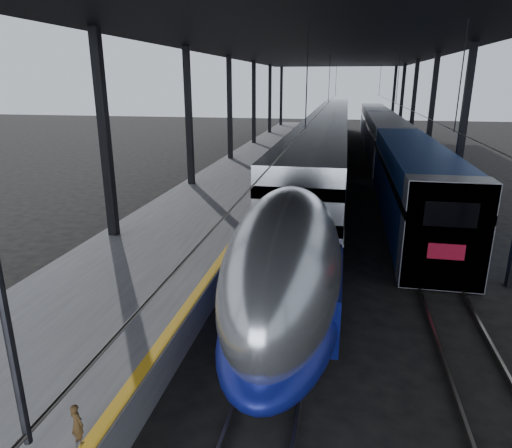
# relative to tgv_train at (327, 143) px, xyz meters

# --- Properties ---
(ground) EXTENTS (160.00, 160.00, 0.00)m
(ground) POSITION_rel_tgv_train_xyz_m (-2.00, -27.23, -2.10)
(ground) COLOR black
(ground) RESTS_ON ground
(platform) EXTENTS (6.00, 80.00, 1.00)m
(platform) POSITION_rel_tgv_train_xyz_m (-5.50, -7.23, -1.60)
(platform) COLOR #4C4C4F
(platform) RESTS_ON ground
(yellow_strip) EXTENTS (0.30, 80.00, 0.01)m
(yellow_strip) POSITION_rel_tgv_train_xyz_m (-2.70, -7.23, -1.10)
(yellow_strip) COLOR #CB9013
(yellow_strip) RESTS_ON platform
(rails) EXTENTS (6.52, 80.00, 0.16)m
(rails) POSITION_rel_tgv_train_xyz_m (2.50, -7.23, -2.02)
(rails) COLOR slate
(rails) RESTS_ON ground
(canopy) EXTENTS (18.00, 75.00, 9.47)m
(canopy) POSITION_rel_tgv_train_xyz_m (-0.10, -7.23, 7.01)
(canopy) COLOR black
(canopy) RESTS_ON ground
(tgv_train) EXTENTS (3.14, 65.20, 4.50)m
(tgv_train) POSITION_rel_tgv_train_xyz_m (0.00, 0.00, 0.00)
(tgv_train) COLOR #ADB0B5
(tgv_train) RESTS_ON ground
(second_train) EXTENTS (2.87, 56.05, 3.96)m
(second_train) POSITION_rel_tgv_train_xyz_m (5.00, 4.00, -0.10)
(second_train) COLOR navy
(second_train) RESTS_ON ground
(child) EXTENTS (0.34, 0.28, 0.79)m
(child) POSITION_rel_tgv_train_xyz_m (-2.90, -32.94, -0.71)
(child) COLOR #432F16
(child) RESTS_ON platform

